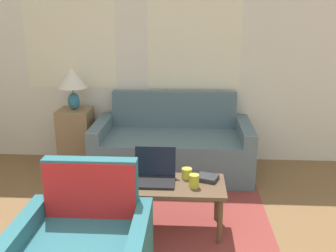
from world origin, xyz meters
name	(u,v)px	position (x,y,z in m)	size (l,w,h in m)	color
wall_back	(139,55)	(0.00, 3.99, 1.31)	(6.94, 0.06, 2.60)	white
rug	(167,196)	(0.40, 2.86, 0.00)	(1.90, 1.94, 0.01)	brown
couch	(173,149)	(0.43, 3.53, 0.28)	(1.76, 0.88, 0.89)	slate
side_table	(76,137)	(-0.75, 3.70, 0.35)	(0.38, 0.38, 0.69)	#937551
table_lamp	(72,81)	(-0.75, 3.70, 1.03)	(0.34, 0.34, 0.49)	teal
coffee_table	(162,189)	(0.40, 2.24, 0.38)	(1.05, 0.48, 0.43)	brown
laptop	(154,174)	(0.33, 2.30, 0.49)	(0.35, 0.32, 0.26)	black
cup_navy	(187,173)	(0.60, 2.37, 0.47)	(0.09, 0.09, 0.09)	gold
cup_yellow	(194,181)	(0.66, 2.19, 0.48)	(0.08, 0.08, 0.11)	gold
book_red	(207,178)	(0.78, 2.34, 0.45)	(0.21, 0.20, 0.04)	#2D2D33
tv_remote	(116,187)	(0.03, 2.13, 0.44)	(0.05, 0.15, 0.02)	black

